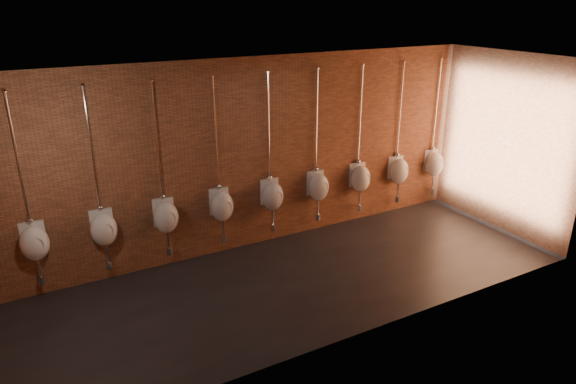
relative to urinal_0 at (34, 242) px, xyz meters
name	(u,v)px	position (x,y,z in m)	size (l,w,h in m)	color
ground	(299,281)	(3.44, -1.36, -0.89)	(8.50, 8.50, 0.00)	black
room_shell	(300,155)	(3.44, -1.36, 1.12)	(8.54, 3.04, 3.22)	black
urinal_0	(34,242)	(0.00, 0.00, 0.00)	(0.42, 0.37, 2.72)	silver
urinal_1	(104,228)	(0.92, 0.00, 0.00)	(0.42, 0.37, 2.72)	silver
urinal_2	(166,216)	(1.84, 0.00, 0.00)	(0.42, 0.37, 2.72)	silver
urinal_3	(222,205)	(2.77, 0.00, 0.00)	(0.42, 0.37, 2.72)	silver
urinal_4	(272,195)	(3.69, 0.00, 0.00)	(0.42, 0.37, 2.72)	silver
urinal_5	(318,186)	(4.61, 0.00, 0.00)	(0.42, 0.37, 2.72)	silver
urinal_6	(360,178)	(5.53, 0.00, 0.00)	(0.42, 0.37, 2.72)	silver
urinal_7	(399,170)	(6.46, 0.00, 0.00)	(0.42, 0.37, 2.72)	silver
urinal_8	(434,163)	(7.38, 0.00, 0.00)	(0.42, 0.37, 2.72)	silver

